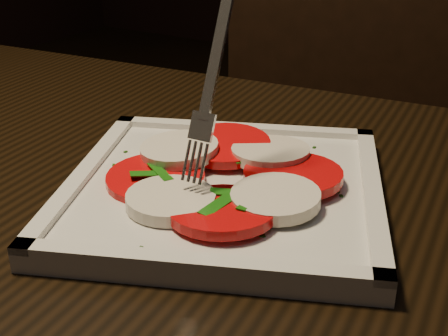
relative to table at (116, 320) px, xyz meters
name	(u,v)px	position (x,y,z in m)	size (l,w,h in m)	color
table	(116,320)	(0.00, 0.00, 0.00)	(1.27, 0.90, 0.75)	black
chair	(328,162)	(-0.06, 0.65, -0.12)	(0.51, 0.51, 0.93)	black
plate	(224,192)	(0.06, 0.08, 0.11)	(0.26, 0.26, 0.01)	silver
caprese_salad	(224,175)	(0.06, 0.08, 0.12)	(0.21, 0.23, 0.02)	red
fork	(220,64)	(0.06, 0.08, 0.22)	(0.03, 0.08, 0.17)	white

